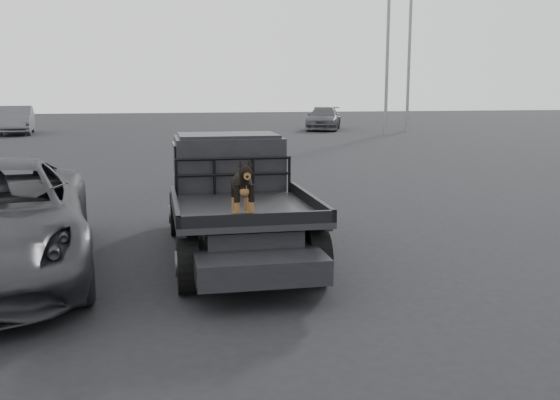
{
  "coord_description": "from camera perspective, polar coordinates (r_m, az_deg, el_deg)",
  "views": [
    {
      "loc": [
        -1.38,
        -7.65,
        2.54
      ],
      "look_at": [
        0.05,
        -0.52,
        1.23
      ],
      "focal_mm": 40.0,
      "sensor_mm": 36.0,
      "label": 1
    }
  ],
  "objects": [
    {
      "name": "dog",
      "position": [
        7.88,
        -3.48,
        1.05
      ],
      "size": [
        0.32,
        0.6,
        0.74
      ],
      "primitive_type": null,
      "color": "black",
      "rests_on": "flatbed_ute"
    },
    {
      "name": "distant_car_a",
      "position": [
        38.27,
        -22.96,
        6.75
      ],
      "size": [
        2.2,
        4.93,
        1.57
      ],
      "primitive_type": "imported",
      "rotation": [
        0.0,
        0.0,
        0.11
      ],
      "color": "#4A4A4F",
      "rests_on": "ground"
    },
    {
      "name": "ute_cab",
      "position": [
        10.39,
        -4.77,
        3.64
      ],
      "size": [
        1.72,
        1.3,
        0.88
      ],
      "primitive_type": null,
      "color": "black",
      "rests_on": "flatbed_ute"
    },
    {
      "name": "distant_car_b",
      "position": [
        39.13,
        4.03,
        7.44
      ],
      "size": [
        3.46,
        5.17,
        1.39
      ],
      "primitive_type": "imported",
      "rotation": [
        0.0,
        0.0,
        -0.35
      ],
      "color": "#414246",
      "rests_on": "ground"
    },
    {
      "name": "headache_rack",
      "position": [
        9.68,
        -4.25,
        2.17
      ],
      "size": [
        1.8,
        0.08,
        0.55
      ],
      "primitive_type": null,
      "color": "black",
      "rests_on": "flatbed_ute"
    },
    {
      "name": "ground",
      "position": [
        8.17,
        -1.03,
        -7.91
      ],
      "size": [
        120.0,
        120.0,
        0.0
      ],
      "primitive_type": "plane",
      "color": "black",
      "rests_on": "ground"
    },
    {
      "name": "flatbed_ute",
      "position": [
        9.61,
        -4.04,
        -2.33
      ],
      "size": [
        2.0,
        5.4,
        0.92
      ],
      "primitive_type": null,
      "color": "black",
      "rests_on": "ground"
    },
    {
      "name": "floodlight_mid",
      "position": [
        35.88,
        9.94,
        17.6
      ],
      "size": [
        1.08,
        0.28,
        13.35
      ],
      "color": "slate",
      "rests_on": "ground"
    }
  ]
}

